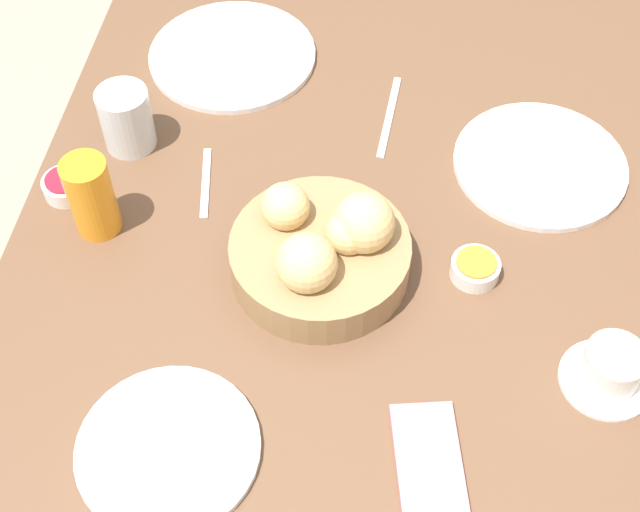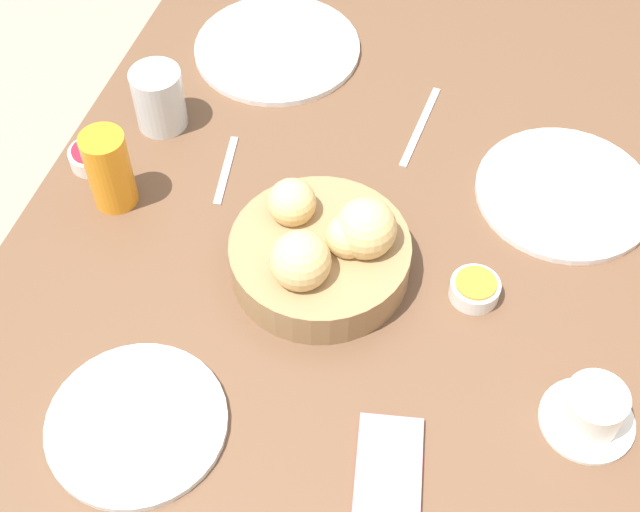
% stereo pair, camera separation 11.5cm
% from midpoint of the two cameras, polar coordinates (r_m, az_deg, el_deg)
% --- Properties ---
extents(ground_plane, '(10.00, 10.00, 0.00)m').
position_cam_midpoint_polar(ground_plane, '(1.87, 0.15, -13.44)').
color(ground_plane, gray).
extents(dining_table, '(1.32, 0.95, 0.77)m').
position_cam_midpoint_polar(dining_table, '(1.29, 0.21, -1.25)').
color(dining_table, brown).
rests_on(dining_table, ground_plane).
extents(bread_basket, '(0.23, 0.23, 0.12)m').
position_cam_midpoint_polar(bread_basket, '(1.13, -2.73, 0.21)').
color(bread_basket, '#99754C').
rests_on(bread_basket, dining_table).
extents(plate_near_left, '(0.27, 0.27, 0.01)m').
position_cam_midpoint_polar(plate_near_left, '(1.47, -7.91, 12.50)').
color(plate_near_left, white).
rests_on(plate_near_left, dining_table).
extents(plate_near_right, '(0.21, 0.21, 0.01)m').
position_cam_midpoint_polar(plate_near_right, '(1.06, -12.84, -12.17)').
color(plate_near_right, white).
rests_on(plate_near_right, dining_table).
extents(plate_far_center, '(0.25, 0.25, 0.01)m').
position_cam_midpoint_polar(plate_far_center, '(1.31, 11.49, 5.62)').
color(plate_far_center, white).
rests_on(plate_far_center, dining_table).
extents(juice_glass, '(0.06, 0.06, 0.12)m').
position_cam_midpoint_polar(juice_glass, '(1.22, -17.06, 3.49)').
color(juice_glass, orange).
rests_on(juice_glass, dining_table).
extents(water_tumbler, '(0.07, 0.07, 0.10)m').
position_cam_midpoint_polar(water_tumbler, '(1.33, -14.75, 8.35)').
color(water_tumbler, silver).
rests_on(water_tumbler, dining_table).
extents(coffee_cup, '(0.11, 0.11, 0.06)m').
position_cam_midpoint_polar(coffee_cup, '(1.09, 15.25, -7.24)').
color(coffee_cup, white).
rests_on(coffee_cup, dining_table).
extents(jam_bowl_berry, '(0.06, 0.06, 0.03)m').
position_cam_midpoint_polar(jam_bowl_berry, '(1.31, -18.40, 4.14)').
color(jam_bowl_berry, white).
rests_on(jam_bowl_berry, dining_table).
extents(jam_bowl_honey, '(0.06, 0.06, 0.03)m').
position_cam_midpoint_polar(jam_bowl_honey, '(1.16, 7.15, -0.97)').
color(jam_bowl_honey, white).
rests_on(jam_bowl_honey, dining_table).
extents(knife_silver, '(0.18, 0.02, 0.00)m').
position_cam_midpoint_polar(knife_silver, '(1.36, 2.03, 8.78)').
color(knife_silver, '#B7B7BC').
rests_on(knife_silver, dining_table).
extents(spoon_coffee, '(0.13, 0.03, 0.00)m').
position_cam_midpoint_polar(spoon_coffee, '(1.28, -9.88, 4.50)').
color(spoon_coffee, '#B7B7BC').
rests_on(spoon_coffee, dining_table).
extents(cell_phone, '(0.16, 0.10, 0.01)m').
position_cam_midpoint_polar(cell_phone, '(1.03, 3.76, -13.38)').
color(cell_phone, pink).
rests_on(cell_phone, dining_table).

